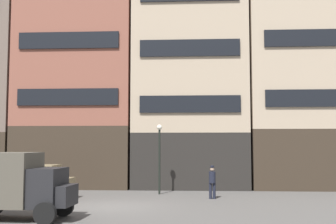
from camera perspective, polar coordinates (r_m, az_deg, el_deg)
ground_plane at (r=20.40m, az=-7.62°, el=-12.68°), size 120.00×120.00×0.00m
building_center_left at (r=31.08m, az=-11.96°, el=5.09°), size 8.46×6.06×15.96m
building_center_right at (r=29.95m, az=2.99°, el=4.60°), size 8.22×6.06×15.18m
building_far_right at (r=31.30m, az=19.68°, el=5.26°), size 10.38×6.06×16.05m
delivery_truck_near at (r=17.75m, az=-20.18°, el=-9.07°), size 4.44×2.34×2.62m
sedan_dark at (r=23.98m, az=-17.26°, el=-9.08°), size 3.76×1.98×1.83m
pedestrian_officer at (r=23.09m, az=6.05°, el=-9.27°), size 0.50×0.50×1.79m
streetlamp_curbside at (r=24.98m, az=-1.17°, el=-5.04°), size 0.32×0.32×4.12m
fire_hydrant_curbside at (r=26.08m, az=-13.56°, el=-9.84°), size 0.24×0.24×0.83m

